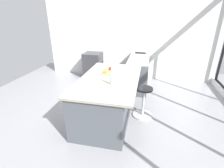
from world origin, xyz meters
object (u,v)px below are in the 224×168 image
object	(u,v)px
oven_range	(93,65)
stool_by_window	(143,103)
apple_red	(110,68)
water_bottle	(112,78)
cutting_board	(108,72)
kitchen_island	(108,97)
apple_yellow	(105,71)

from	to	relation	value
oven_range	stool_by_window	bearing A→B (deg)	40.87
stool_by_window	apple_red	size ratio (longest dim) A/B	9.57
water_bottle	stool_by_window	bearing A→B (deg)	128.34
stool_by_window	apple_red	xyz separation A→B (m)	(-0.31, -0.82, 0.64)
stool_by_window	water_bottle	xyz separation A→B (m)	(0.48, -0.61, 0.71)
cutting_board	oven_range	bearing A→B (deg)	-152.68
apple_red	water_bottle	xyz separation A→B (m)	(0.79, 0.22, 0.07)
oven_range	kitchen_island	world-z (taller)	kitchen_island
water_bottle	kitchen_island	bearing A→B (deg)	-153.56
oven_range	water_bottle	size ratio (longest dim) A/B	2.84
kitchen_island	cutting_board	xyz separation A→B (m)	(-0.32, -0.07, 0.46)
kitchen_island	apple_yellow	size ratio (longest dim) A/B	29.07
oven_range	apple_red	distance (m)	2.19
apple_red	cutting_board	bearing A→B (deg)	-10.49
apple_yellow	water_bottle	xyz separation A→B (m)	(0.57, 0.27, 0.07)
stool_by_window	water_bottle	world-z (taller)	water_bottle
cutting_board	apple_yellow	distance (m)	0.10
kitchen_island	stool_by_window	world-z (taller)	kitchen_island
oven_range	apple_red	xyz separation A→B (m)	(1.85, 1.05, 0.52)
oven_range	cutting_board	size ratio (longest dim) A/B	2.47
kitchen_island	apple_yellow	world-z (taller)	apple_yellow
apple_yellow	water_bottle	world-z (taller)	water_bottle
kitchen_island	water_bottle	size ratio (longest dim) A/B	6.77
apple_red	water_bottle	distance (m)	0.83
cutting_board	apple_red	bearing A→B (deg)	169.51
kitchen_island	water_bottle	xyz separation A→B (m)	(0.34, 0.17, 0.57)
cutting_board	water_bottle	bearing A→B (deg)	20.11
cutting_board	kitchen_island	bearing A→B (deg)	12.79
stool_by_window	apple_red	bearing A→B (deg)	-110.96
apple_yellow	water_bottle	distance (m)	0.64
kitchen_island	oven_range	bearing A→B (deg)	-154.52
stool_by_window	kitchen_island	bearing A→B (deg)	-79.68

